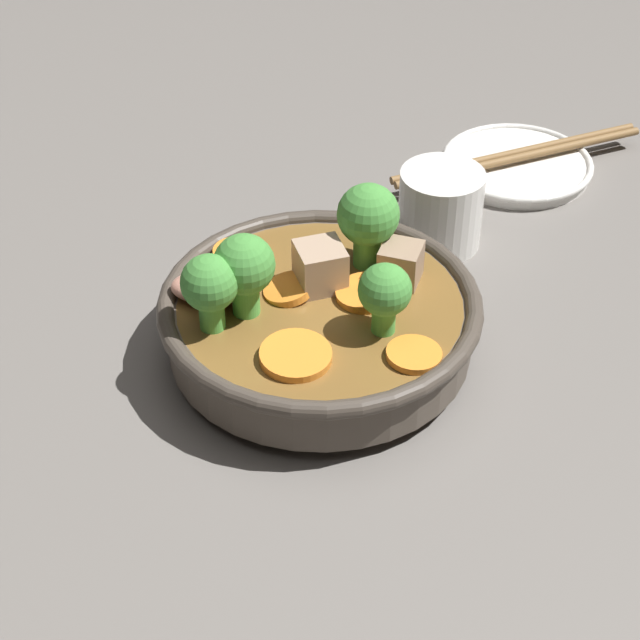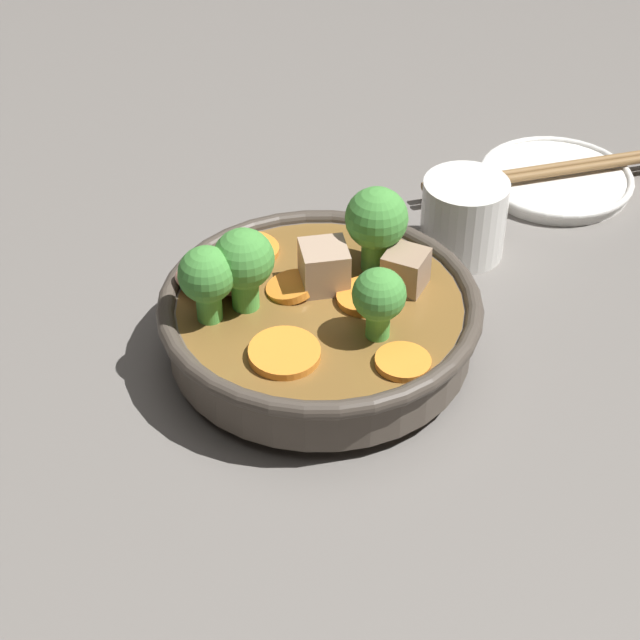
% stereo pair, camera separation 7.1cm
% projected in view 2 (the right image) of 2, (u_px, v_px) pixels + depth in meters
% --- Properties ---
extents(ground_plane, '(3.00, 3.00, 0.00)m').
position_uv_depth(ground_plane, '(320.00, 355.00, 0.74)').
color(ground_plane, slate).
extents(stirfry_bowl, '(0.22, 0.22, 0.11)m').
position_uv_depth(stirfry_bowl, '(318.00, 313.00, 0.72)').
color(stirfry_bowl, '#51473D').
rests_on(stirfry_bowl, ground_plane).
extents(side_saucer, '(0.13, 0.13, 0.01)m').
position_uv_depth(side_saucer, '(556.00, 179.00, 0.91)').
color(side_saucer, white).
rests_on(side_saucer, ground_plane).
extents(tea_cup, '(0.07, 0.07, 0.06)m').
position_uv_depth(tea_cup, '(464.00, 217.00, 0.82)').
color(tea_cup, white).
rests_on(tea_cup, ground_plane).
extents(chopsticks_pair, '(0.11, 0.22, 0.01)m').
position_uv_depth(chopsticks_pair, '(557.00, 169.00, 0.90)').
color(chopsticks_pair, olive).
rests_on(chopsticks_pair, side_saucer).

